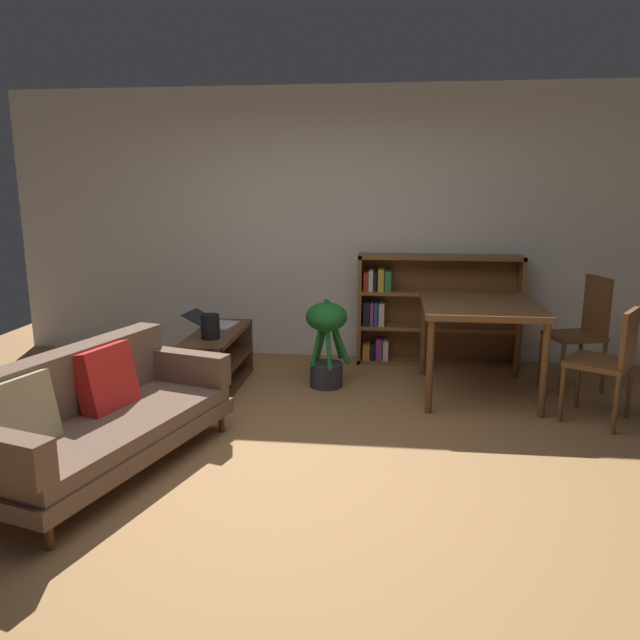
# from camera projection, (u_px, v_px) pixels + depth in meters

# --- Properties ---
(ground_plane) EXTENTS (8.16, 8.16, 0.00)m
(ground_plane) POSITION_uv_depth(u_px,v_px,m) (301.00, 469.00, 3.88)
(ground_plane) COLOR #9E7042
(back_wall_panel) EXTENTS (6.80, 0.10, 2.70)m
(back_wall_panel) POSITION_uv_depth(u_px,v_px,m) (340.00, 226.00, 6.21)
(back_wall_panel) COLOR silver
(back_wall_panel) RESTS_ON ground_plane
(fabric_couch) EXTENTS (1.21, 1.90, 0.75)m
(fabric_couch) POSITION_uv_depth(u_px,v_px,m) (94.00, 414.00, 3.81)
(fabric_couch) COLOR #56351E
(fabric_couch) RESTS_ON ground_plane
(media_console) EXTENTS (0.39, 1.09, 0.51)m
(media_console) POSITION_uv_depth(u_px,v_px,m) (217.00, 360.00, 5.38)
(media_console) COLOR #56351E
(media_console) RESTS_ON ground_plane
(open_laptop) EXTENTS (0.47, 0.38, 0.12)m
(open_laptop) POSITION_uv_depth(u_px,v_px,m) (214.00, 322.00, 5.57)
(open_laptop) COLOR silver
(open_laptop) RESTS_ON media_console
(desk_speaker) EXTENTS (0.15, 0.15, 0.20)m
(desk_speaker) POSITION_uv_depth(u_px,v_px,m) (210.00, 326.00, 5.08)
(desk_speaker) COLOR black
(desk_speaker) RESTS_ON media_console
(potted_floor_plant) EXTENTS (0.40, 0.46, 0.79)m
(potted_floor_plant) POSITION_uv_depth(u_px,v_px,m) (327.00, 337.00, 5.38)
(potted_floor_plant) COLOR #333338
(potted_floor_plant) RESTS_ON ground_plane
(dining_table) EXTENTS (0.96, 1.11, 0.80)m
(dining_table) POSITION_uv_depth(u_px,v_px,m) (480.00, 313.00, 5.13)
(dining_table) COLOR brown
(dining_table) RESTS_ON ground_plane
(dining_chair_near) EXTENTS (0.59, 0.59, 0.88)m
(dining_chair_near) POSITION_uv_depth(u_px,v_px,m) (610.00, 358.00, 4.54)
(dining_chair_near) COLOR brown
(dining_chair_near) RESTS_ON ground_plane
(dining_chair_far) EXTENTS (0.51, 0.49, 0.99)m
(dining_chair_far) POSITION_uv_depth(u_px,v_px,m) (583.00, 328.00, 5.32)
(dining_chair_far) COLOR brown
(dining_chair_far) RESTS_ON ground_plane
(bookshelf) EXTENTS (1.58, 0.30, 1.09)m
(bookshelf) POSITION_uv_depth(u_px,v_px,m) (428.00, 309.00, 6.12)
(bookshelf) COLOR brown
(bookshelf) RESTS_ON ground_plane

